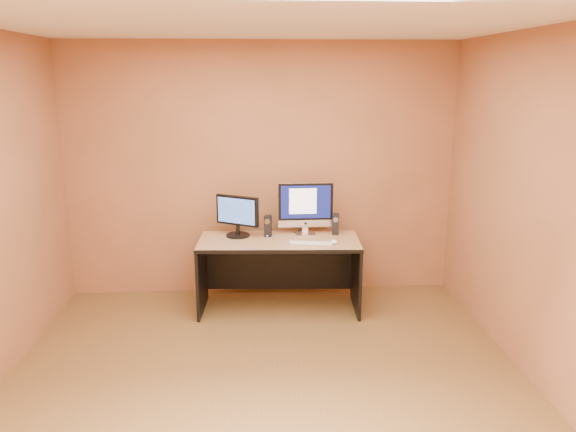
% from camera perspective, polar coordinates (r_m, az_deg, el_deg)
% --- Properties ---
extents(floor, '(4.00, 4.00, 0.00)m').
position_cam_1_polar(floor, '(4.36, -2.09, -17.07)').
color(floor, brown).
rests_on(floor, ground).
extents(walls, '(4.00, 4.00, 2.60)m').
position_cam_1_polar(walls, '(3.85, -2.26, -0.29)').
color(walls, '#A96744').
rests_on(walls, ground).
extents(ceiling, '(4.00, 4.00, 0.00)m').
position_cam_1_polar(ceiling, '(3.75, -2.46, 19.35)').
color(ceiling, white).
rests_on(ceiling, walls).
extents(desk, '(1.58, 0.75, 0.71)m').
position_cam_1_polar(desk, '(5.53, -0.91, -6.00)').
color(desk, tan).
rests_on(desk, ground).
extents(imac, '(0.55, 0.21, 0.53)m').
position_cam_1_polar(imac, '(5.54, 1.82, 0.78)').
color(imac, silver).
rests_on(imac, desk).
extents(second_monitor, '(0.52, 0.43, 0.41)m').
position_cam_1_polar(second_monitor, '(5.51, -5.15, -0.02)').
color(second_monitor, black).
rests_on(second_monitor, desk).
extents(speaker_left, '(0.08, 0.08, 0.21)m').
position_cam_1_polar(speaker_left, '(5.51, -2.05, -1.02)').
color(speaker_left, black).
rests_on(speaker_left, desk).
extents(speaker_right, '(0.08, 0.08, 0.21)m').
position_cam_1_polar(speaker_right, '(5.59, 4.86, -0.82)').
color(speaker_right, black).
rests_on(speaker_right, desk).
extents(keyboard, '(0.43, 0.18, 0.02)m').
position_cam_1_polar(keyboard, '(5.28, 2.34, -2.79)').
color(keyboard, silver).
rests_on(keyboard, desk).
extents(mouse, '(0.07, 0.11, 0.03)m').
position_cam_1_polar(mouse, '(5.32, 4.71, -2.60)').
color(mouse, white).
rests_on(mouse, desk).
extents(cable_a, '(0.04, 0.21, 0.01)m').
position_cam_1_polar(cable_a, '(5.71, 1.88, -1.51)').
color(cable_a, black).
rests_on(cable_a, desk).
extents(cable_b, '(0.11, 0.15, 0.01)m').
position_cam_1_polar(cable_b, '(5.71, 1.07, -1.52)').
color(cable_b, black).
rests_on(cable_b, desk).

